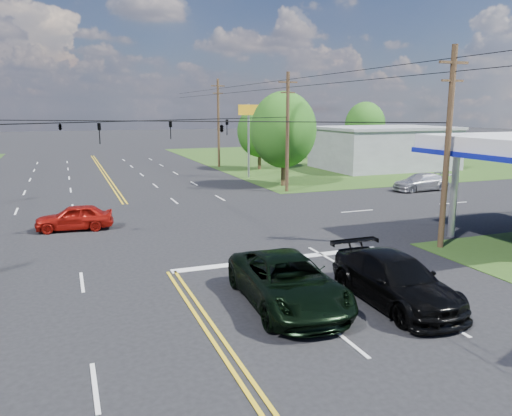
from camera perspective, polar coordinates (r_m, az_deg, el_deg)
name	(u,v)px	position (r m, az deg, el deg)	size (l,w,h in m)	color
ground	(142,229)	(28.69, -12.87, -2.40)	(280.00, 280.00, 0.00)	black
grass_ne	(362,157)	(71.47, 11.99, 5.67)	(46.00, 48.00, 0.03)	#294716
stop_bar	(282,259)	(22.53, 2.95, -5.87)	(10.00, 0.50, 0.02)	silver
retail_ne	(383,149)	(58.60, 14.35, 6.56)	(14.00, 10.00, 4.40)	gray
pole_se	(448,146)	(25.17, 21.05, 6.61)	(1.60, 0.28, 9.50)	#3E251A
pole_ne	(287,131)	(40.36, 3.61, 8.79)	(1.60, 0.28, 9.50)	#3E251A
pole_right_far	(218,122)	(58.16, -4.32, 9.77)	(1.60, 0.28, 10.00)	#3E251A
span_wire_signals	(137,121)	(27.92, -13.41, 9.65)	(26.00, 18.00, 1.13)	black
power_lines	(141,68)	(26.01, -13.05, 15.32)	(26.04, 100.00, 0.64)	black
tree_right_a	(283,130)	(43.51, 3.16, 8.91)	(5.70, 5.70, 8.18)	#3E251A
tree_right_b	(260,131)	(55.56, 0.41, 8.75)	(4.94, 4.94, 7.09)	#3E251A
tree_far_r	(365,125)	(68.98, 12.35, 9.25)	(5.32, 5.32, 7.63)	#3E251A
pickup_dkgreen	(288,282)	(17.18, 3.63, -8.40)	(2.84, 6.15, 1.71)	black
suv_black	(395,280)	(18.01, 15.61, -7.92)	(2.36, 5.79, 1.68)	black
sedan_red	(74,217)	(29.53, -20.04, -1.01)	(1.67, 4.15, 1.42)	#96110A
sedan_far	(421,182)	(43.38, 18.31, 2.84)	(2.00, 4.92, 1.43)	#ABAAAF
polesign_ne	(249,122)	(48.66, -0.86, 9.85)	(1.98, 0.66, 7.15)	#A5A5AA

